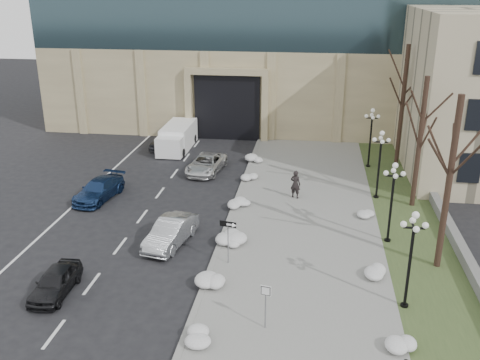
% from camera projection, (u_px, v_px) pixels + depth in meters
% --- Properties ---
extents(sidewalk, '(9.00, 40.00, 0.12)m').
position_uv_depth(sidewalk, '(303.00, 225.00, 32.15)').
color(sidewalk, gray).
rests_on(sidewalk, ground).
extents(curb, '(0.30, 40.00, 0.14)m').
position_uv_depth(curb, '(229.00, 221.00, 32.73)').
color(curb, gray).
rests_on(curb, ground).
extents(grass_strip, '(4.00, 40.00, 0.10)m').
position_uv_depth(grass_strip, '(414.00, 232.00, 31.31)').
color(grass_strip, '#384924').
rests_on(grass_strip, ground).
extents(stone_wall, '(0.50, 30.00, 0.70)m').
position_uv_depth(stone_wall, '(443.00, 215.00, 32.80)').
color(stone_wall, slate).
rests_on(stone_wall, ground).
extents(car_a, '(1.56, 3.70, 1.25)m').
position_uv_depth(car_a, '(55.00, 282.00, 25.04)').
color(car_a, black).
rests_on(car_a, ground).
extents(car_b, '(2.38, 4.66, 1.46)m').
position_uv_depth(car_b, '(171.00, 232.00, 29.72)').
color(car_b, '#9B9DA2').
rests_on(car_b, ground).
extents(car_c, '(2.62, 4.90, 1.35)m').
position_uv_depth(car_c, '(99.00, 190.00, 35.92)').
color(car_c, navy).
rests_on(car_c, ground).
extents(car_d, '(2.82, 5.07, 1.34)m').
position_uv_depth(car_d, '(206.00, 164.00, 41.00)').
color(car_d, silver).
rests_on(car_d, ground).
extents(car_e, '(2.72, 4.78, 1.53)m').
position_uv_depth(car_e, '(168.00, 139.00, 46.99)').
color(car_e, '#323338').
rests_on(car_e, ground).
extents(pedestrian, '(0.82, 0.67, 1.93)m').
position_uv_depth(pedestrian, '(295.00, 184.00, 35.73)').
color(pedestrian, black).
rests_on(pedestrian, sidewalk).
extents(box_truck, '(2.30, 6.44, 2.04)m').
position_uv_depth(box_truck, '(177.00, 138.00, 46.59)').
color(box_truck, white).
rests_on(box_truck, ground).
extents(one_way_sign, '(0.92, 0.35, 2.48)m').
position_uv_depth(one_way_sign, '(231.00, 230.00, 27.01)').
color(one_way_sign, slate).
rests_on(one_way_sign, ground).
extents(keep_sign, '(0.46, 0.13, 2.16)m').
position_uv_depth(keep_sign, '(266.00, 298.00, 22.05)').
color(keep_sign, slate).
rests_on(keep_sign, ground).
extents(snow_clump_b, '(1.10, 1.60, 0.36)m').
position_uv_depth(snow_clump_b, '(199.00, 336.00, 21.75)').
color(snow_clump_b, silver).
rests_on(snow_clump_b, sidewalk).
extents(snow_clump_c, '(1.10, 1.60, 0.36)m').
position_uv_depth(snow_clump_c, '(213.00, 278.00, 25.99)').
color(snow_clump_c, silver).
rests_on(snow_clump_c, sidewalk).
extents(snow_clump_d, '(1.10, 1.60, 0.36)m').
position_uv_depth(snow_clump_d, '(225.00, 240.00, 29.81)').
color(snow_clump_d, silver).
rests_on(snow_clump_d, sidewalk).
extents(snow_clump_e, '(1.10, 1.60, 0.36)m').
position_uv_depth(snow_clump_e, '(238.00, 203.00, 34.78)').
color(snow_clump_e, silver).
rests_on(snow_clump_e, sidewalk).
extents(snow_clump_f, '(1.10, 1.60, 0.36)m').
position_uv_depth(snow_clump_f, '(248.00, 178.00, 39.03)').
color(snow_clump_f, silver).
rests_on(snow_clump_f, sidewalk).
extents(snow_clump_g, '(1.10, 1.60, 0.36)m').
position_uv_depth(snow_clump_g, '(254.00, 159.00, 43.19)').
color(snow_clump_g, silver).
rests_on(snow_clump_g, sidewalk).
extents(snow_clump_h, '(1.10, 1.60, 0.36)m').
position_uv_depth(snow_clump_h, '(398.00, 345.00, 21.22)').
color(snow_clump_h, silver).
rests_on(snow_clump_h, sidewalk).
extents(snow_clump_i, '(1.10, 1.60, 0.36)m').
position_uv_depth(snow_clump_i, '(380.00, 270.00, 26.69)').
color(snow_clump_i, silver).
rests_on(snow_clump_i, sidewalk).
extents(snow_clump_j, '(1.10, 1.60, 0.36)m').
position_uv_depth(snow_clump_j, '(369.00, 216.00, 32.77)').
color(snow_clump_j, silver).
rests_on(snow_clump_j, sidewalk).
extents(snow_clump_l, '(1.10, 1.60, 0.36)m').
position_uv_depth(snow_clump_l, '(230.00, 239.00, 29.86)').
color(snow_clump_l, silver).
rests_on(snow_clump_l, sidewalk).
extents(lamppost_a, '(1.18, 1.18, 4.76)m').
position_uv_depth(lamppost_a, '(412.00, 247.00, 23.05)').
color(lamppost_a, black).
rests_on(lamppost_a, ground).
extents(lamppost_b, '(1.18, 1.18, 4.76)m').
position_uv_depth(lamppost_b, '(393.00, 192.00, 29.08)').
color(lamppost_b, black).
rests_on(lamppost_b, ground).
extents(lamppost_c, '(1.18, 1.18, 4.76)m').
position_uv_depth(lamppost_c, '(380.00, 156.00, 35.11)').
color(lamppost_c, black).
rests_on(lamppost_c, ground).
extents(lamppost_d, '(1.18, 1.18, 4.76)m').
position_uv_depth(lamppost_d, '(371.00, 130.00, 41.14)').
color(lamppost_d, black).
rests_on(lamppost_d, ground).
extents(tree_near, '(3.20, 3.20, 9.00)m').
position_uv_depth(tree_near, '(452.00, 160.00, 25.51)').
color(tree_near, black).
rests_on(tree_near, ground).
extents(tree_mid, '(3.20, 3.20, 8.50)m').
position_uv_depth(tree_mid, '(422.00, 125.00, 33.04)').
color(tree_mid, black).
rests_on(tree_mid, ground).
extents(tree_far, '(3.20, 3.20, 9.50)m').
position_uv_depth(tree_far, '(404.00, 90.00, 40.23)').
color(tree_far, black).
rests_on(tree_far, ground).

